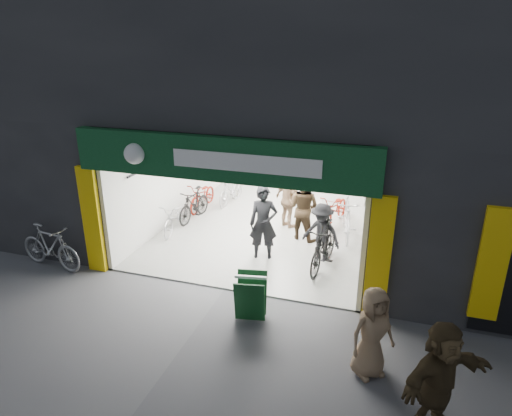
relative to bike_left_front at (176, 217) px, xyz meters
The scene contains 17 objects.
ground 3.63m from the bike_left_front, 46.09° to the right, with size 60.00×60.00×0.00m, color #56565B.
building 5.68m from the bike_left_front, 35.03° to the left, with size 17.00×10.27×8.00m.
bike_left_front is the anchor object (origin of this frame).
bike_left_midfront 0.94m from the bike_left_front, 81.27° to the left, with size 0.48×1.68×1.01m, color black.
bike_left_midback 1.89m from the bike_left_front, 90.00° to the left, with size 0.61×1.75×0.92m, color maroon.
bike_left_back 2.73m from the bike_left_front, 75.12° to the left, with size 0.47×1.65×0.99m, color #ABABAF.
bike_right_front 4.51m from the bike_left_front, 11.59° to the right, with size 0.55×1.93×1.16m, color black.
bike_right_mid 4.69m from the bike_left_front, 23.64° to the left, with size 0.65×1.85×0.97m, color maroon.
bike_right_back 4.85m from the bike_left_front, 13.37° to the left, with size 0.56×1.97×1.18m, color #B7B7BC.
parked_bike 3.45m from the bike_left_front, 122.88° to the right, with size 0.53×1.87×1.12m, color #A6A6AA.
customer_a 3.06m from the bike_left_front, 16.60° to the right, with size 0.70×0.46×1.93m, color black.
customer_b 3.67m from the bike_left_front, ahead, with size 0.91×0.71×1.88m, color #352618.
customer_c 4.35m from the bike_left_front, ahead, with size 1.00×0.57×1.54m, color black.
customer_d 3.29m from the bike_left_front, 22.13° to the left, with size 1.02×0.42×1.74m, color #947356.
pedestrian_near 7.26m from the bike_left_front, 36.86° to the right, with size 0.79×0.51×1.61m, color #84694D.
pedestrian_far 8.56m from the bike_left_front, 37.54° to the right, with size 1.63×0.52×1.75m, color #3D2F1B.
sandwich_board 4.85m from the bike_left_front, 45.31° to the right, with size 0.70×0.72×0.93m.
Camera 1 is at (3.38, -8.25, 5.37)m, focal length 32.00 mm.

